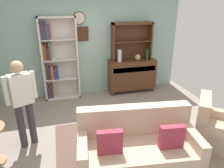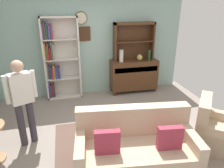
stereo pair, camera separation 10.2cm
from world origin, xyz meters
TOP-DOWN VIEW (x-y plane):
  - ground_plane at (0.00, 0.00)m, footprint 5.40×4.60m
  - wall_back at (-0.00, 2.13)m, footprint 5.00×0.09m
  - area_rug at (0.20, -0.30)m, footprint 2.48×1.62m
  - bookshelf at (-0.88, 1.95)m, footprint 0.90×0.30m
  - sideboard at (1.11, 1.86)m, footprint 1.30×0.45m
  - sideboard_hutch at (1.11, 1.97)m, footprint 1.10×0.26m
  - vase_tall at (0.72, 1.78)m, footprint 0.11×0.11m
  - vase_round at (1.24, 1.79)m, footprint 0.15×0.15m
  - bottle_wine at (1.50, 1.77)m, footprint 0.07×0.07m
  - couch_floral at (0.20, -0.95)m, footprint 1.89×1.07m
  - armchair_floral at (1.74, -0.82)m, footprint 1.08×1.07m
  - person_reading at (-1.50, 0.04)m, footprint 0.51×0.32m
  - coffee_table at (0.29, -0.21)m, footprint 0.80×0.50m
  - book_stack at (0.17, -0.18)m, footprint 0.18×0.13m

SIDE VIEW (x-z plane):
  - ground_plane at x=0.00m, z-range -0.02..0.00m
  - area_rug at x=0.20m, z-range 0.00..0.01m
  - armchair_floral at x=1.74m, z-range -0.15..0.73m
  - couch_floral at x=0.20m, z-range -0.14..0.76m
  - coffee_table at x=0.29m, z-range 0.14..0.56m
  - book_stack at x=0.17m, z-range 0.42..0.46m
  - sideboard at x=1.11m, z-range 0.05..0.97m
  - person_reading at x=-1.50m, z-range 0.13..1.69m
  - vase_round at x=1.24m, z-range 0.92..1.09m
  - bookshelf at x=-0.88m, z-range 0.00..2.10m
  - bottle_wine at x=1.50m, z-range 0.92..1.21m
  - vase_tall at x=0.72m, z-range 0.92..1.24m
  - wall_back at x=0.00m, z-range 0.00..2.80m
  - sideboard_hutch at x=1.11m, z-range 1.06..2.06m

